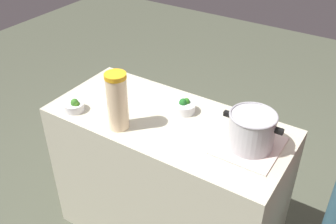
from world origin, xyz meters
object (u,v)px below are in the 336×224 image
at_px(broccoli_bowl_front, 75,106).
at_px(cooking_pot, 252,130).
at_px(broccoli_bowl_center, 184,107).
at_px(lemonade_pitcher, 117,101).

bearing_deg(broccoli_bowl_front, cooking_pot, 13.59).
xyz_separation_m(broccoli_bowl_front, broccoli_bowl_center, (0.53, 0.33, 0.00)).
bearing_deg(cooking_pot, broccoli_bowl_front, -166.41).
bearing_deg(broccoli_bowl_front, lemonade_pitcher, 2.50).
relative_size(broccoli_bowl_front, broccoli_bowl_center, 0.91).
relative_size(lemonade_pitcher, broccoli_bowl_center, 2.57).
distance_m(cooking_pot, lemonade_pitcher, 0.69).
distance_m(broccoli_bowl_front, broccoli_bowl_center, 0.62).
distance_m(cooking_pot, broccoli_bowl_center, 0.45).
bearing_deg(cooking_pot, lemonade_pitcher, -161.40).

